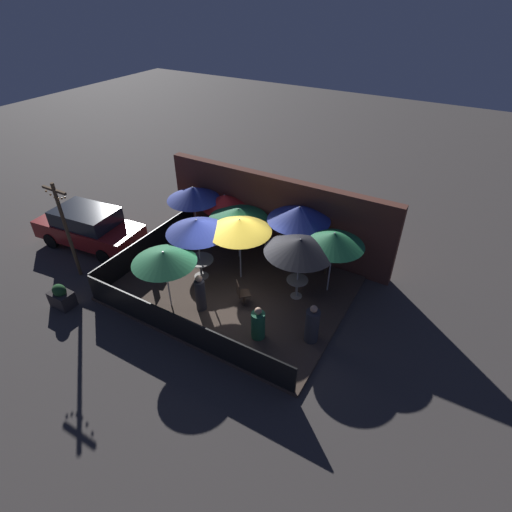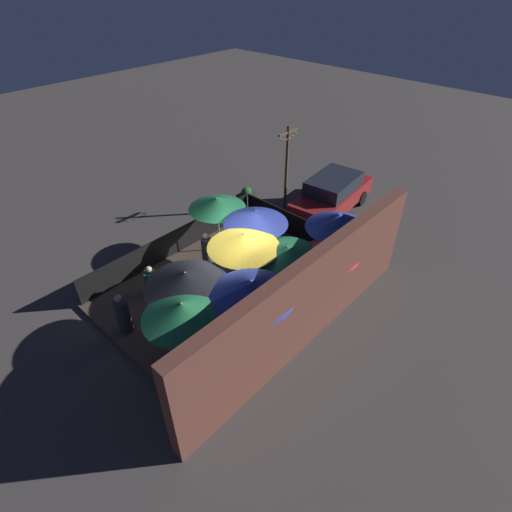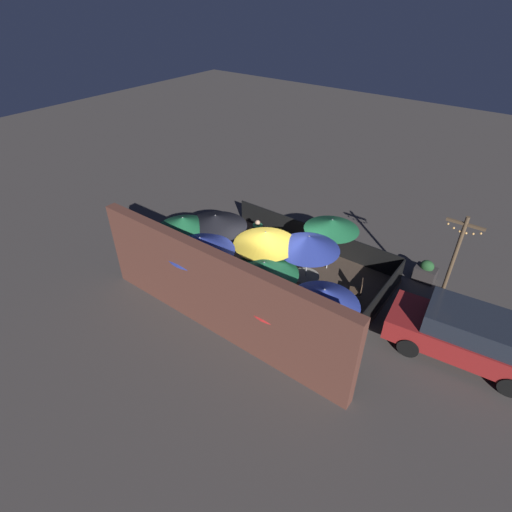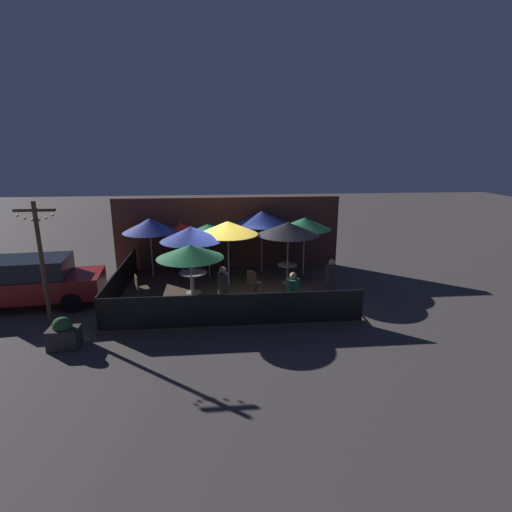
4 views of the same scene
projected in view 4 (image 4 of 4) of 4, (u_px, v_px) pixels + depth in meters
ground_plane at (231, 294)px, 14.18m from camera, size 60.00×60.00×0.00m
patio_deck at (231, 292)px, 14.16m from camera, size 7.69×5.75×0.12m
building_wall at (228, 233)px, 16.75m from camera, size 9.29×0.36×3.06m
fence_front at (234, 310)px, 11.30m from camera, size 7.49×0.05×0.95m
fence_side_left at (120, 281)px, 13.67m from camera, size 0.05×5.55×0.95m
patio_umbrella_0 at (191, 234)px, 13.41m from camera, size 2.10×2.10×2.36m
patio_umbrella_1 at (288, 229)px, 14.43m from camera, size 2.26×2.26×2.30m
patio_umbrella_2 at (262, 218)px, 15.85m from camera, size 2.22×2.22×2.47m
patio_umbrella_3 at (150, 225)px, 15.20m from camera, size 2.07×2.07×2.30m
patio_umbrella_4 at (181, 229)px, 15.85m from camera, size 1.80×1.80×2.04m
patio_umbrella_5 at (305, 223)px, 15.30m from camera, size 2.01×2.01×2.32m
patio_umbrella_6 at (208, 230)px, 15.19m from camera, size 2.18×2.18×2.09m
patio_umbrella_7 at (190, 252)px, 11.78m from camera, size 2.00×2.00×2.15m
patio_umbrella_8 at (228, 228)px, 14.17m from camera, size 2.16×2.16×2.39m
dining_table_0 at (193, 276)px, 13.82m from camera, size 0.95×0.95×0.75m
dining_table_1 at (287, 269)px, 14.83m from camera, size 0.71×0.71×0.72m
patio_chair_0 at (289, 256)px, 16.58m from camera, size 0.48×0.48×0.95m
patio_chair_1 at (254, 282)px, 13.48m from camera, size 0.57×0.57×0.93m
patio_chair_2 at (140, 287)px, 13.07m from camera, size 0.52×0.52×0.91m
patron_0 at (223, 289)px, 12.59m from camera, size 0.45×0.45×1.34m
patron_1 at (293, 292)px, 12.68m from camera, size 0.43×0.43×1.13m
patron_2 at (331, 280)px, 13.42m from camera, size 0.58×0.58×1.33m
planter_box at (64, 335)px, 10.30m from camera, size 0.77×0.54×0.86m
light_post at (41, 258)px, 11.15m from camera, size 1.10×0.12×3.65m
parked_car_0 at (31, 281)px, 12.91m from camera, size 4.51×2.14×1.62m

